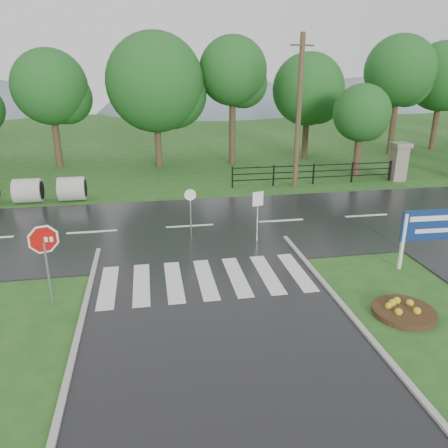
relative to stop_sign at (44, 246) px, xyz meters
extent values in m
plane|color=#24551C|center=(4.51, -4.42, -1.75)|extent=(120.00, 120.00, 0.00)
cube|color=black|center=(4.51, 5.58, -1.75)|extent=(90.00, 8.00, 0.04)
cube|color=silver|center=(1.51, 0.58, -1.69)|extent=(0.50, 2.80, 0.02)
cube|color=silver|center=(2.51, 0.58, -1.69)|extent=(0.50, 2.80, 0.02)
cube|color=silver|center=(3.51, 0.58, -1.69)|extent=(0.50, 2.80, 0.02)
cube|color=silver|center=(4.51, 0.58, -1.69)|extent=(0.50, 2.80, 0.02)
cube|color=silver|center=(5.51, 0.58, -1.69)|extent=(0.50, 2.80, 0.02)
cube|color=silver|center=(6.51, 0.58, -1.69)|extent=(0.50, 2.80, 0.02)
cube|color=silver|center=(7.51, 0.58, -1.69)|extent=(0.50, 2.80, 0.02)
cube|color=gray|center=(17.51, 11.58, -0.75)|extent=(0.80, 0.80, 2.00)
cube|color=#6B6659|center=(17.51, 11.58, 0.37)|extent=(1.00, 1.00, 0.24)
cube|color=black|center=(12.26, 11.58, -1.35)|extent=(9.50, 0.05, 0.05)
cube|color=black|center=(12.26, 11.58, -1.00)|extent=(9.50, 0.05, 0.05)
cube|color=black|center=(12.26, 11.58, -0.65)|extent=(9.50, 0.05, 0.05)
cube|color=black|center=(7.51, 11.58, -1.15)|extent=(0.08, 0.08, 1.20)
cube|color=black|center=(17.01, 11.58, -1.15)|extent=(0.08, 0.08, 1.20)
sphere|color=slate|center=(12.51, 60.58, -19.03)|extent=(48.00, 48.00, 48.00)
sphere|color=slate|center=(40.51, 60.58, -14.71)|extent=(36.00, 36.00, 36.00)
cylinder|color=#9E9B93|center=(-3.02, 10.58, -1.15)|extent=(1.30, 1.20, 1.20)
cylinder|color=#9E9B93|center=(-0.92, 10.58, -1.15)|extent=(1.30, 1.20, 1.20)
cube|color=#939399|center=(0.00, 0.00, -0.82)|extent=(0.06, 0.06, 1.84)
cylinder|color=white|center=(0.00, 0.01, 0.19)|extent=(1.05, 0.38, 1.11)
cylinder|color=#AD100C|center=(0.00, 0.00, 0.19)|extent=(0.92, 0.35, 0.96)
cube|color=silver|center=(11.01, 0.33, -0.78)|extent=(0.10, 0.10, 1.92)
cube|color=navy|center=(12.07, 0.33, -0.25)|extent=(2.31, 0.13, 1.06)
cube|color=white|center=(12.07, 0.29, -0.01)|extent=(1.83, 0.07, 0.17)
cube|color=white|center=(12.07, 0.29, -0.45)|extent=(1.35, 0.05, 0.14)
cylinder|color=#332111|center=(9.55, -2.37, -1.66)|extent=(1.68, 1.68, 0.17)
cube|color=#939399|center=(6.89, 3.47, -0.80)|extent=(0.04, 0.04, 1.89)
cube|color=white|center=(6.89, 3.45, -0.01)|extent=(0.44, 0.14, 0.55)
cylinder|color=#939399|center=(4.46, 4.52, -0.84)|extent=(0.05, 0.05, 1.81)
cylinder|color=white|center=(4.46, 4.50, -0.03)|extent=(0.45, 0.04, 0.45)
cylinder|color=#473523|center=(10.99, 11.08, 2.28)|extent=(0.27, 0.27, 8.05)
cube|color=brown|center=(10.99, 11.08, 5.68)|extent=(1.40, 0.49, 0.09)
cylinder|color=#3D2B1C|center=(15.62, 13.08, -0.15)|extent=(0.44, 0.44, 3.19)
sphere|color=#174C1B|center=(15.62, 13.08, 2.08)|extent=(3.39, 3.39, 3.39)
camera|label=1|loc=(2.93, -11.72, 4.59)|focal=35.00mm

